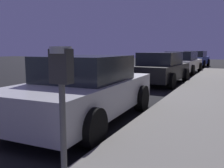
{
  "coord_description": "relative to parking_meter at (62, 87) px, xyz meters",
  "views": [
    {
      "loc": [
        5.7,
        -2.0,
        1.57
      ],
      "look_at": [
        4.09,
        1.36,
        1.04
      ],
      "focal_mm": 39.32,
      "sensor_mm": 36.0,
      "label": 1
    }
  ],
  "objects": [
    {
      "name": "car_black",
      "position": [
        -1.54,
        9.31,
        -0.53
      ],
      "size": [
        2.17,
        4.16,
        1.43
      ],
      "color": "black",
      "rests_on": "ground"
    },
    {
      "name": "car_silver",
      "position": [
        -1.54,
        2.84,
        -0.54
      ],
      "size": [
        2.14,
        4.27,
        1.43
      ],
      "color": "#B7B7BF",
      "rests_on": "ground"
    },
    {
      "name": "car_white",
      "position": [
        -1.54,
        14.89,
        -0.53
      ],
      "size": [
        2.26,
        4.56,
        1.43
      ],
      "color": "silver",
      "rests_on": "ground"
    },
    {
      "name": "parking_meter",
      "position": [
        0.0,
        0.0,
        0.0
      ],
      "size": [
        0.19,
        0.19,
        1.45
      ],
      "color": "#59595B",
      "rests_on": "sidewalk"
    },
    {
      "name": "car_blue",
      "position": [
        -1.54,
        21.86,
        -0.52
      ],
      "size": [
        2.29,
        4.57,
        1.43
      ],
      "color": "navy",
      "rests_on": "ground"
    }
  ]
}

